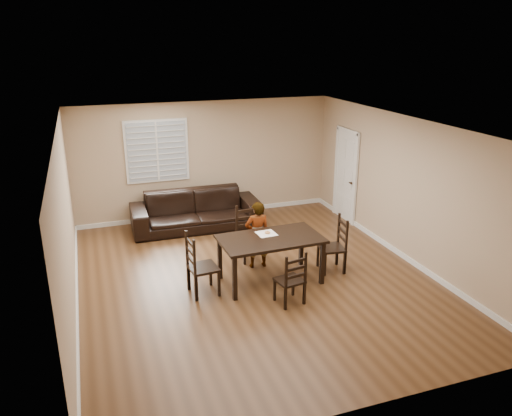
{
  "coord_description": "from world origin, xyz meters",
  "views": [
    {
      "loc": [
        -2.59,
        -7.52,
        4.08
      ],
      "look_at": [
        0.32,
        0.86,
        1.0
      ],
      "focal_mm": 35.0,
      "sensor_mm": 36.0,
      "label": 1
    }
  ],
  "objects_px": {
    "chair_left": "(196,268)",
    "donut": "(267,232)",
    "chair_far": "(293,282)",
    "dining_table": "(271,242)",
    "chair_near": "(248,234)",
    "sofa": "(196,210)",
    "chair_right": "(338,246)",
    "child": "(257,235)"
  },
  "relations": [
    {
      "from": "chair_left",
      "to": "child",
      "type": "height_order",
      "value": "child"
    },
    {
      "from": "chair_left",
      "to": "child",
      "type": "distance_m",
      "value": 1.48
    },
    {
      "from": "dining_table",
      "to": "sofa",
      "type": "xyz_separation_m",
      "value": [
        -0.65,
        2.94,
        -0.32
      ]
    },
    {
      "from": "chair_left",
      "to": "chair_right",
      "type": "xyz_separation_m",
      "value": [
        2.65,
        0.07,
        -0.02
      ]
    },
    {
      "from": "chair_left",
      "to": "child",
      "type": "relative_size",
      "value": 0.85
    },
    {
      "from": "dining_table",
      "to": "donut",
      "type": "height_order",
      "value": "donut"
    },
    {
      "from": "chair_near",
      "to": "chair_far",
      "type": "height_order",
      "value": "chair_near"
    },
    {
      "from": "dining_table",
      "to": "donut",
      "type": "distance_m",
      "value": 0.23
    },
    {
      "from": "chair_right",
      "to": "child",
      "type": "height_order",
      "value": "child"
    },
    {
      "from": "chair_left",
      "to": "chair_right",
      "type": "bearing_deg",
      "value": -93.42
    },
    {
      "from": "chair_left",
      "to": "child",
      "type": "bearing_deg",
      "value": -67.44
    },
    {
      "from": "dining_table",
      "to": "chair_far",
      "type": "bearing_deg",
      "value": -89.06
    },
    {
      "from": "dining_table",
      "to": "chair_right",
      "type": "distance_m",
      "value": 1.35
    },
    {
      "from": "chair_left",
      "to": "donut",
      "type": "xyz_separation_m",
      "value": [
        1.34,
        0.25,
        0.35
      ]
    },
    {
      "from": "donut",
      "to": "chair_left",
      "type": "bearing_deg",
      "value": -169.64
    },
    {
      "from": "sofa",
      "to": "chair_near",
      "type": "bearing_deg",
      "value": -70.04
    },
    {
      "from": "chair_right",
      "to": "chair_left",
      "type": "bearing_deg",
      "value": -80.8
    },
    {
      "from": "chair_left",
      "to": "chair_near",
      "type": "bearing_deg",
      "value": -53.04
    },
    {
      "from": "chair_left",
      "to": "donut",
      "type": "bearing_deg",
      "value": -84.57
    },
    {
      "from": "chair_near",
      "to": "sofa",
      "type": "relative_size",
      "value": 0.37
    },
    {
      "from": "dining_table",
      "to": "donut",
      "type": "relative_size",
      "value": 17.52
    },
    {
      "from": "chair_right",
      "to": "donut",
      "type": "distance_m",
      "value": 1.37
    },
    {
      "from": "chair_far",
      "to": "chair_left",
      "type": "height_order",
      "value": "chair_left"
    },
    {
      "from": "chair_right",
      "to": "child",
      "type": "xyz_separation_m",
      "value": [
        -1.34,
        0.61,
        0.17
      ]
    },
    {
      "from": "chair_near",
      "to": "chair_far",
      "type": "xyz_separation_m",
      "value": [
        0.08,
        -2.01,
        -0.06
      ]
    },
    {
      "from": "chair_far",
      "to": "chair_near",
      "type": "bearing_deg",
      "value": -97.21
    },
    {
      "from": "chair_near",
      "to": "child",
      "type": "bearing_deg",
      "value": -91.51
    },
    {
      "from": "dining_table",
      "to": "chair_left",
      "type": "relative_size",
      "value": 1.66
    },
    {
      "from": "chair_far",
      "to": "dining_table",
      "type": "bearing_deg",
      "value": -96.82
    },
    {
      "from": "chair_near",
      "to": "donut",
      "type": "relative_size",
      "value": 10.31
    },
    {
      "from": "chair_near",
      "to": "child",
      "type": "distance_m",
      "value": 0.5
    },
    {
      "from": "chair_right",
      "to": "chair_near",
      "type": "bearing_deg",
      "value": -120.9
    },
    {
      "from": "chair_near",
      "to": "sofa",
      "type": "height_order",
      "value": "chair_near"
    },
    {
      "from": "chair_right",
      "to": "sofa",
      "type": "distance_m",
      "value": 3.53
    },
    {
      "from": "dining_table",
      "to": "child",
      "type": "bearing_deg",
      "value": 90.0
    },
    {
      "from": "chair_left",
      "to": "chair_right",
      "type": "relative_size",
      "value": 1.05
    },
    {
      "from": "child",
      "to": "sofa",
      "type": "xyz_separation_m",
      "value": [
        -0.63,
        2.31,
        -0.22
      ]
    },
    {
      "from": "chair_right",
      "to": "dining_table",
      "type": "bearing_deg",
      "value": -81.4
    },
    {
      "from": "child",
      "to": "chair_near",
      "type": "bearing_deg",
      "value": -84.23
    },
    {
      "from": "sofa",
      "to": "chair_far",
      "type": "bearing_deg",
      "value": -78.26
    },
    {
      "from": "dining_table",
      "to": "chair_right",
      "type": "bearing_deg",
      "value": -0.89
    },
    {
      "from": "chair_left",
      "to": "dining_table",
      "type": "bearing_deg",
      "value": -92.83
    }
  ]
}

